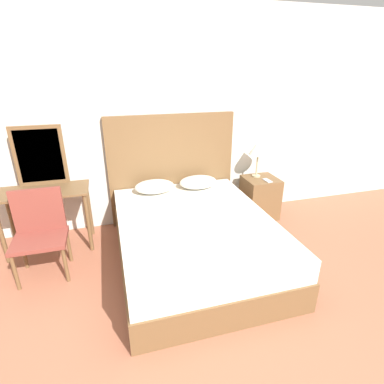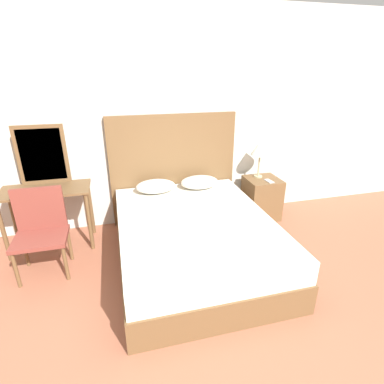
{
  "view_description": "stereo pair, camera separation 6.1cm",
  "coord_description": "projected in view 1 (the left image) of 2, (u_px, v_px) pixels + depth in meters",
  "views": [
    {
      "loc": [
        -0.68,
        -1.15,
        1.97
      ],
      "look_at": [
        0.11,
        1.6,
        0.77
      ],
      "focal_mm": 28.0,
      "sensor_mm": 36.0,
      "label": 1
    },
    {
      "loc": [
        -0.62,
        -1.16,
        1.97
      ],
      "look_at": [
        0.11,
        1.6,
        0.77
      ],
      "focal_mm": 28.0,
      "sensor_mm": 36.0,
      "label": 2
    }
  ],
  "objects": [
    {
      "name": "vanity_mirror",
      "position": [
        40.0,
        156.0,
        3.32
      ],
      "size": [
        0.53,
        0.03,
        0.67
      ],
      "color": "brown",
      "rests_on": "vanity_desk"
    },
    {
      "name": "vanity_desk",
      "position": [
        45.0,
        201.0,
        3.32
      ],
      "size": [
        0.95,
        0.46,
        0.72
      ],
      "color": "brown",
      "rests_on": "ground_plane"
    },
    {
      "name": "wall_back",
      "position": [
        161.0,
        120.0,
        3.75
      ],
      "size": [
        10.0,
        0.06,
        2.7
      ],
      "color": "silver",
      "rests_on": "ground_plane"
    },
    {
      "name": "chair",
      "position": [
        40.0,
        228.0,
        2.97
      ],
      "size": [
        0.5,
        0.41,
        0.87
      ],
      "color": "brown",
      "rests_on": "ground_plane"
    },
    {
      "name": "pillow_left",
      "position": [
        155.0,
        187.0,
        3.71
      ],
      "size": [
        0.49,
        0.34,
        0.15
      ],
      "color": "silver",
      "rests_on": "bed"
    },
    {
      "name": "bed",
      "position": [
        195.0,
        240.0,
        3.2
      ],
      "size": [
        1.57,
        2.04,
        0.52
      ],
      "color": "brown",
      "rests_on": "ground_plane"
    },
    {
      "name": "phone_on_nightstand",
      "position": [
        267.0,
        180.0,
        3.98
      ],
      "size": [
        0.08,
        0.15,
        0.01
      ],
      "color": "#B7B7BC",
      "rests_on": "nightstand"
    },
    {
      "name": "phone_on_bed",
      "position": [
        169.0,
        213.0,
        3.19
      ],
      "size": [
        0.15,
        0.16,
        0.01
      ],
      "color": "#B7B7BC",
      "rests_on": "bed"
    },
    {
      "name": "headboard",
      "position": [
        172.0,
        169.0,
        3.95
      ],
      "size": [
        1.65,
        0.05,
        1.43
      ],
      "color": "brown",
      "rests_on": "ground_plane"
    },
    {
      "name": "pillow_right",
      "position": [
        198.0,
        182.0,
        3.85
      ],
      "size": [
        0.49,
        0.34,
        0.15
      ],
      "color": "silver",
      "rests_on": "bed"
    },
    {
      "name": "nightstand",
      "position": [
        260.0,
        197.0,
        4.18
      ],
      "size": [
        0.45,
        0.44,
        0.57
      ],
      "color": "brown",
      "rests_on": "ground_plane"
    },
    {
      "name": "table_lamp",
      "position": [
        258.0,
        148.0,
        3.98
      ],
      "size": [
        0.26,
        0.26,
        0.51
      ],
      "color": "tan",
      "rests_on": "nightstand"
    }
  ]
}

